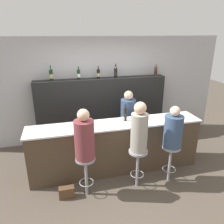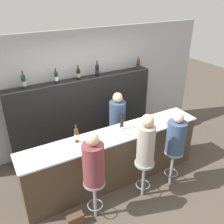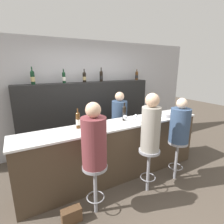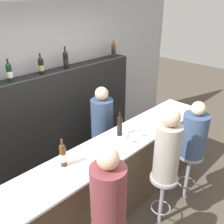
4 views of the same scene
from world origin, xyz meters
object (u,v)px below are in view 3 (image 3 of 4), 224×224
(bartender, at_px, (119,127))
(bar_stool_right, at_px, (177,151))
(wine_bottle_backbar_1, at_px, (64,77))
(wine_bottle_backbar_4, at_px, (137,75))
(metal_bowl, at_px, (166,115))
(guest_seated_right, at_px, (180,124))
(wine_bottle_counter_1, at_px, (124,113))
(wine_bottle_backbar_0, at_px, (33,77))
(wine_bottle_backbar_3, at_px, (101,76))
(bar_stool_left, at_px, (95,177))
(guest_seated_middle, at_px, (151,125))
(bar_stool_middle, at_px, (149,160))
(handbag, at_px, (72,215))
(wine_glass_0, at_px, (125,117))
(guest_seated_left, at_px, (94,139))
(wine_glass_1, at_px, (136,117))
(wine_bottle_counter_0, at_px, (78,120))
(wine_bottle_backbar_2, at_px, (84,77))

(bartender, bearing_deg, bar_stool_right, -72.54)
(wine_bottle_backbar_1, height_order, wine_bottle_backbar_4, wine_bottle_backbar_1)
(metal_bowl, relative_size, guest_seated_right, 0.32)
(wine_bottle_counter_1, height_order, bartender, bartender)
(wine_bottle_counter_1, distance_m, wine_bottle_backbar_0, 1.95)
(wine_bottle_backbar_3, bearing_deg, bar_stool_left, -118.19)
(wine_bottle_backbar_3, relative_size, bartender, 0.22)
(guest_seated_middle, bearing_deg, bar_stool_middle, 116.57)
(bartender, height_order, handbag, bartender)
(wine_glass_0, relative_size, guest_seated_left, 0.20)
(wine_bottle_backbar_1, xyz_separation_m, bartender, (1.01, -0.65, -1.10))
(wine_bottle_counter_1, relative_size, wine_glass_0, 1.99)
(wine_glass_0, bearing_deg, bartender, 64.94)
(guest_seated_right, bearing_deg, wine_bottle_backbar_1, 126.09)
(wine_glass_1, distance_m, bar_stool_middle, 0.76)
(wine_bottle_counter_1, height_order, wine_glass_1, wine_bottle_counter_1)
(metal_bowl, xyz_separation_m, bartender, (-0.60, 0.79, -0.39))
(wine_bottle_backbar_0, height_order, wine_bottle_backbar_1, wine_bottle_backbar_0)
(metal_bowl, relative_size, guest_seated_left, 0.29)
(wine_bottle_counter_1, relative_size, guest_seated_right, 0.44)
(guest_seated_left, bearing_deg, wine_bottle_backbar_4, 42.93)
(wine_bottle_backbar_1, height_order, wine_bottle_backbar_3, wine_bottle_backbar_3)
(wine_bottle_counter_0, bearing_deg, bar_stool_right, -24.09)
(wine_bottle_backbar_3, relative_size, guest_seated_left, 0.39)
(wine_bottle_counter_1, xyz_separation_m, guest_seated_middle, (0.03, -0.69, -0.03))
(wine_bottle_backbar_0, relative_size, bar_stool_middle, 0.47)
(wine_bottle_backbar_1, bearing_deg, wine_bottle_backbar_2, 0.00)
(bar_stool_middle, relative_size, bartender, 0.50)
(wine_bottle_backbar_1, bearing_deg, handbag, -104.43)
(bar_stool_middle, bearing_deg, guest_seated_left, 180.00)
(wine_bottle_backbar_2, relative_size, wine_bottle_backbar_3, 0.90)
(wine_bottle_backbar_4, bearing_deg, wine_glass_1, -126.62)
(wine_bottle_counter_0, height_order, wine_glass_1, wine_bottle_counter_0)
(wine_bottle_counter_1, relative_size, wine_glass_1, 2.19)
(wine_bottle_counter_0, relative_size, wine_bottle_backbar_2, 1.09)
(wine_glass_0, bearing_deg, wine_bottle_backbar_4, 48.19)
(metal_bowl, bearing_deg, wine_bottle_backbar_4, 77.23)
(wine_bottle_backbar_1, distance_m, bar_stool_middle, 2.42)
(bar_stool_right, bearing_deg, metal_bowl, 69.11)
(wine_bottle_backbar_2, relative_size, wine_glass_0, 1.78)
(wine_bottle_counter_1, bearing_deg, wine_bottle_backbar_3, 83.45)
(wine_bottle_backbar_4, xyz_separation_m, guest_seated_left, (-2.09, -1.95, -0.66))
(wine_bottle_counter_1, height_order, handbag, wine_bottle_counter_1)
(bar_stool_middle, distance_m, bar_stool_right, 0.64)
(handbag, bearing_deg, wine_glass_1, 19.75)
(bar_stool_left, relative_size, bar_stool_right, 1.00)
(bar_stool_left, distance_m, bar_stool_middle, 0.93)
(bar_stool_right, distance_m, handbag, 1.97)
(wine_glass_0, relative_size, wine_glass_1, 1.10)
(guest_seated_middle, xyz_separation_m, guest_seated_right, (0.64, 0.00, -0.08))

